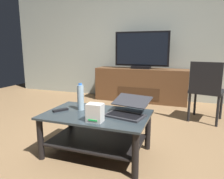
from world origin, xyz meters
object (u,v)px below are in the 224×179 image
Objects in this scene: television at (142,51)px; dining_chair at (206,88)px; tv_remote at (61,110)px; laptop at (128,109)px; water_bottle_near at (81,97)px; soundbar_remote at (102,107)px; coffee_table at (97,127)px; media_cabinet at (141,85)px; cell_phone at (91,111)px; router_box at (95,113)px.

television is 1.54m from dining_chair.
dining_chair is 5.53× the size of tv_remote.
water_bottle_near reaches higher than laptop.
laptop is 0.37m from soundbar_remote.
soundbar_remote is at bearing 154.85° from laptop.
water_bottle_near is at bearing 162.22° from coffee_table.
coffee_table is 2.42m from television.
soundbar_remote is at bearing 40.87° from water_bottle_near.
water_bottle_near reaches higher than soundbar_remote.
media_cabinet reaches higher than tv_remote.
water_bottle_near is at bearing -179.90° from laptop.
cell_phone is at bearing -126.11° from soundbar_remote.
cell_phone is (-0.16, 0.26, -0.08)m from router_box.
water_bottle_near is (-0.29, 0.28, 0.05)m from router_box.
television reaches higher than dining_chair.
water_bottle_near reaches higher than media_cabinet.
water_bottle_near is (-0.16, -2.27, 0.24)m from media_cabinet.
dining_chair is 2.08m from tv_remote.
coffee_table is 0.57× the size of media_cabinet.
dining_chair is 5.53× the size of soundbar_remote.
television reaches higher than laptop.
cell_phone is at bearing -130.57° from dining_chair.
dining_chair is 1.63m from soundbar_remote.
laptop is at bearing -45.01° from soundbar_remote.
media_cabinet is 2.30m from cell_phone.
tv_remote is (-0.69, -0.11, -0.05)m from laptop.
router_box is at bearing -61.56° from cell_phone.
water_bottle_near is 2.03× the size of cell_phone.
dining_chair is 1.92m from router_box.
dining_chair is 5.37× the size of router_box.
coffee_table is 0.32m from router_box.
television is 2.45m from tv_remote.
router_box is 1.18× the size of cell_phone.
coffee_table is 7.42× the size of cell_phone.
water_bottle_near is 1.77× the size of soundbar_remote.
media_cabinet is 13.02× the size of cell_phone.
soundbar_remote is (-0.03, 0.22, 0.15)m from coffee_table.
water_bottle_near is 1.77× the size of tv_remote.
water_bottle_near is 0.24m from tv_remote.
media_cabinet is 11.39× the size of tv_remote.
soundbar_remote is at bearing -89.33° from media_cabinet.
cell_phone is 0.32m from tv_remote.
coffee_table is 0.42m from tv_remote.
dining_chair is (1.14, -0.90, -0.51)m from television.
router_box is at bearing -127.79° from laptop.
laptop is 0.36m from router_box.
dining_chair is at bearing 59.63° from laptop.
tv_remote is (-0.33, -2.38, 0.11)m from media_cabinet.
dining_chair is 2.03× the size of laptop.
laptop reaches higher than coffee_table.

